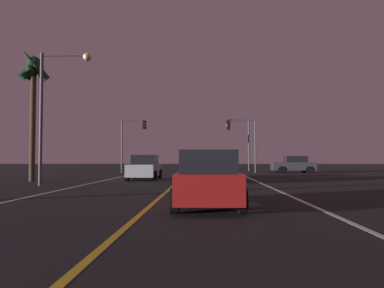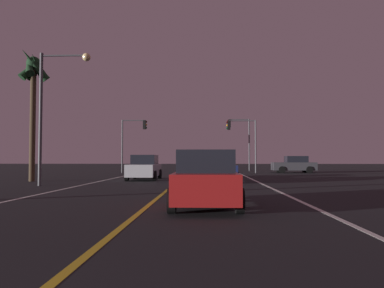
{
  "view_description": "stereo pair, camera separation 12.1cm",
  "coord_description": "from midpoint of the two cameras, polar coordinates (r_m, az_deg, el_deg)",
  "views": [
    {
      "loc": [
        1.68,
        0.36,
        1.46
      ],
      "look_at": [
        0.66,
        29.67,
        2.61
      ],
      "focal_mm": 34.49,
      "sensor_mm": 36.0,
      "label": 1
    },
    {
      "loc": [
        1.8,
        0.36,
        1.46
      ],
      "look_at": [
        0.66,
        29.67,
        2.61
      ],
      "focal_mm": 34.49,
      "sensor_mm": 36.0,
      "label": 2
    }
  ],
  "objects": [
    {
      "name": "lane_edge_right",
      "position": [
        15.49,
        14.24,
        -7.57
      ],
      "size": [
        0.16,
        42.86,
        0.01
      ],
      "primitive_type": "cube",
      "color": "silver",
      "rests_on": "ground"
    },
    {
      "name": "lane_edge_left",
      "position": [
        16.57,
        -22.17,
        -7.12
      ],
      "size": [
        0.16,
        42.86,
        0.01
      ],
      "primitive_type": "cube",
      "color": "silver",
      "rests_on": "ground"
    },
    {
      "name": "lane_center_divider",
      "position": [
        15.24,
        -4.61,
        -7.72
      ],
      "size": [
        0.16,
        42.86,
        0.01
      ],
      "primitive_type": "cube",
      "color": "gold",
      "rests_on": "ground"
    },
    {
      "name": "car_ahead_far",
      "position": [
        22.9,
        4.37,
        -3.83
      ],
      "size": [
        2.02,
        4.3,
        1.7
      ],
      "rotation": [
        0.0,
        0.0,
        1.57
      ],
      "color": "black",
      "rests_on": "ground"
    },
    {
      "name": "car_crossing_side",
      "position": [
        38.9,
        15.38,
        -3.1
      ],
      "size": [
        4.3,
        2.02,
        1.7
      ],
      "rotation": [
        0.0,
        0.0,
        3.14
      ],
      "color": "black",
      "rests_on": "ground"
    },
    {
      "name": "car_oncoming",
      "position": [
        25.48,
        -7.47,
        -3.66
      ],
      "size": [
        2.02,
        4.3,
        1.7
      ],
      "rotation": [
        0.0,
        0.0,
        -1.57
      ],
      "color": "black",
      "rests_on": "ground"
    },
    {
      "name": "car_lead_same_lane",
      "position": [
        11.12,
        2.22,
        -5.53
      ],
      "size": [
        2.02,
        4.3,
        1.7
      ],
      "rotation": [
        0.0,
        0.0,
        1.57
      ],
      "color": "black",
      "rests_on": "ground"
    },
    {
      "name": "traffic_light_near_right",
      "position": [
        37.26,
        7.51,
        1.58
      ],
      "size": [
        2.99,
        0.36,
        5.29
      ],
      "rotation": [
        0.0,
        0.0,
        3.14
      ],
      "color": "#4C4C51",
      "rests_on": "ground"
    },
    {
      "name": "traffic_light_near_left",
      "position": [
        37.8,
        -9.11,
        1.59
      ],
      "size": [
        2.6,
        0.36,
        5.37
      ],
      "color": "#4C4C51",
      "rests_on": "ground"
    },
    {
      "name": "traffic_light_far_right",
      "position": [
        42.78,
        7.17,
        1.69
      ],
      "size": [
        2.58,
        0.36,
        5.99
      ],
      "rotation": [
        0.0,
        0.0,
        3.14
      ],
      "color": "#4C4C51",
      "rests_on": "ground"
    },
    {
      "name": "street_lamp_right_near",
      "position": [
        12.3,
        26.47,
        16.22
      ],
      "size": [
        2.06,
        0.44,
        8.44
      ],
      "rotation": [
        0.0,
        0.0,
        3.14
      ],
      "color": "#4C4C51",
      "rests_on": "ground"
    },
    {
      "name": "street_lamp_left_mid",
      "position": [
        21.19,
        -20.68,
        6.55
      ],
      "size": [
        2.76,
        0.44,
        7.14
      ],
      "color": "#4C4C51",
      "rests_on": "ground"
    },
    {
      "name": "palm_tree_left_mid",
      "position": [
        26.08,
        -23.38,
        9.49
      ],
      "size": [
        2.15,
        2.01,
        8.48
      ],
      "color": "#473826",
      "rests_on": "ground"
    }
  ]
}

